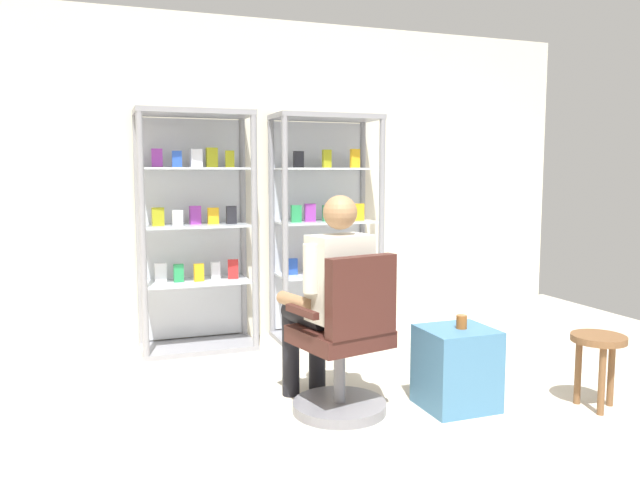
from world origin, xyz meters
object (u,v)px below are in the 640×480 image
at_px(office_chair, 345,349).
at_px(seated_shopkeeper, 329,291).
at_px(storage_crate, 456,368).
at_px(wooden_stool, 598,350).
at_px(display_cabinet_left, 195,229).
at_px(display_cabinet_right, 324,226).
at_px(tea_glass, 462,322).

distance_m(office_chair, seated_shopkeeper, 0.36).
relative_size(storage_crate, wooden_stool, 1.08).
bearing_deg(office_chair, display_cabinet_left, 108.82).
distance_m(display_cabinet_left, display_cabinet_right, 1.10).
bearing_deg(office_chair, display_cabinet_right, 73.63).
bearing_deg(display_cabinet_left, wooden_stool, -46.35).
xyz_separation_m(display_cabinet_left, tea_glass, (1.29, -1.87, -0.44)).
distance_m(display_cabinet_right, seated_shopkeeper, 1.69).
xyz_separation_m(office_chair, seated_shopkeeper, (-0.04, 0.16, 0.32)).
bearing_deg(storage_crate, office_chair, 169.96).
xyz_separation_m(display_cabinet_left, seated_shopkeeper, (0.55, -1.57, -0.26)).
bearing_deg(wooden_stool, seated_shopkeeper, 158.81).
height_order(display_cabinet_left, storage_crate, display_cabinet_left).
height_order(office_chair, seated_shopkeeper, seated_shopkeeper).
relative_size(display_cabinet_left, office_chair, 1.98).
bearing_deg(tea_glass, storage_crate, 152.37).
distance_m(seated_shopkeeper, tea_glass, 0.81).
xyz_separation_m(tea_glass, wooden_stool, (0.77, -0.29, -0.17)).
bearing_deg(seated_shopkeeper, display_cabinet_right, 70.87).
height_order(display_cabinet_right, tea_glass, display_cabinet_right).
distance_m(display_cabinet_left, storage_crate, 2.36).
height_order(display_cabinet_left, display_cabinet_right, same).
relative_size(office_chair, wooden_stool, 2.13).
height_order(office_chair, storage_crate, office_chair).
bearing_deg(display_cabinet_right, wooden_stool, -66.05).
relative_size(display_cabinet_right, wooden_stool, 4.22).
bearing_deg(wooden_stool, office_chair, 163.89).
distance_m(display_cabinet_left, wooden_stool, 3.04).
relative_size(seated_shopkeeper, storage_crate, 2.64).
distance_m(storage_crate, wooden_stool, 0.85).
relative_size(display_cabinet_left, storage_crate, 3.89).
bearing_deg(wooden_stool, display_cabinet_right, 113.95).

